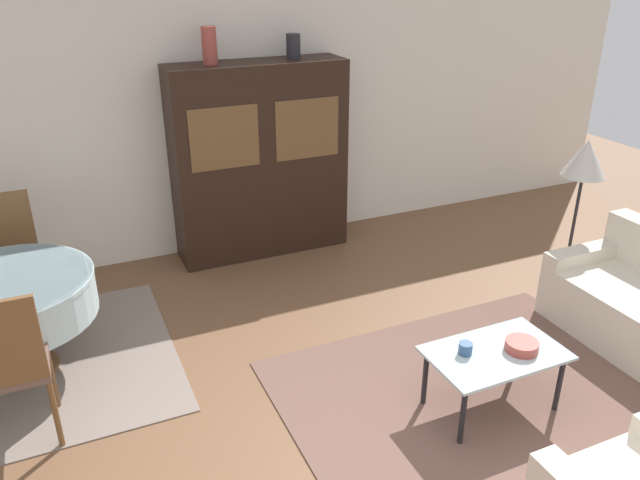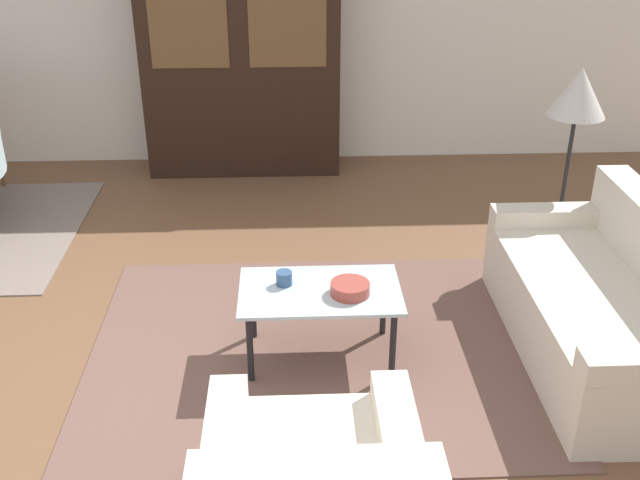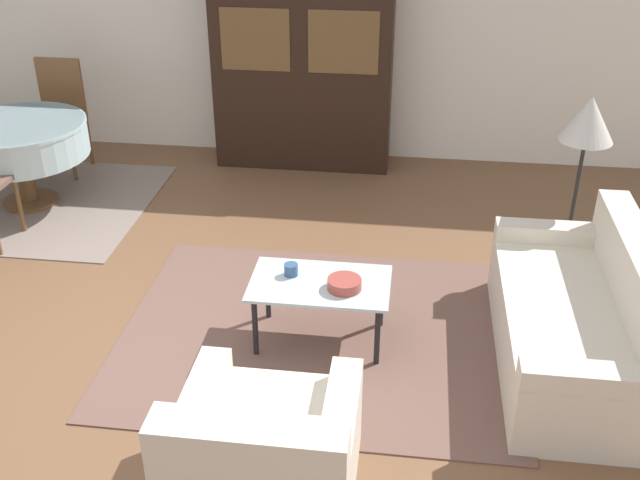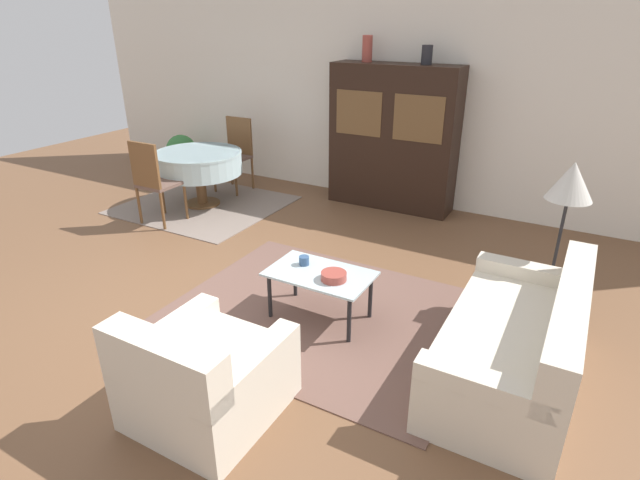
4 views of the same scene
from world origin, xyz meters
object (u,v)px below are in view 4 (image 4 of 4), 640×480
cup (304,261)px  vase_tall (367,49)px  vase_short (427,55)px  bowl (334,276)px  coffee_table (320,278)px  dining_chair_near (153,178)px  armchair (204,378)px  display_cabinet (393,138)px  dining_table (199,163)px  potted_plant (182,152)px  couch (517,345)px  dining_chair_far (236,150)px  floor_lamp (570,188)px

cup → vase_tall: vase_tall is taller
vase_short → bowl: bearing=-83.6°
coffee_table → dining_chair_near: size_ratio=0.83×
armchair → dining_chair_near: dining_chair_near is taller
vase_short → vase_tall: bearing=-180.0°
display_cabinet → dining_chair_near: bearing=-137.7°
cup → vase_tall: size_ratio=0.27×
dining_table → bowl: bearing=-30.4°
vase_short → potted_plant: (-3.96, -0.27, -1.64)m
couch → armchair: bearing=128.5°
cup → vase_short: bearing=89.7°
display_cabinet → dining_chair_near: 3.13m
dining_chair_far → bowl: size_ratio=4.98×
bowl → vase_short: bearing=96.4°
dining_chair_far → potted_plant: dining_chair_far is taller
armchair → bowl: armchair is taller
dining_chair_near → bowl: bearing=-17.5°
couch → cup: couch is taller
floor_lamp → cup: bearing=-151.3°
vase_short → cup: bearing=-90.3°
dining_chair_far → bowl: dining_chair_far is taller
couch → display_cabinet: size_ratio=0.93×
vase_tall → potted_plant: vase_tall is taller
couch → cup: 1.83m
dining_chair_near → dining_chair_far: (0.00, 1.63, 0.00)m
coffee_table → vase_tall: (-0.97, 2.98, 1.66)m
display_cabinet → dining_table: display_cabinet is taller
cup → dining_chair_near: bearing=162.7°
couch → potted_plant: (-5.76, 2.75, 0.07)m
floor_lamp → coffee_table: bearing=-147.1°
dining_chair_far → floor_lamp: size_ratio=0.77×
couch → vase_short: size_ratio=7.75×
display_cabinet → couch: bearing=-54.3°
cup → vase_short: vase_short is taller
dining_chair_near → bowl: size_ratio=4.98×
couch → dining_chair_near: 4.58m
floor_lamp → bowl: bearing=-143.2°
display_cabinet → dining_chair_near: size_ratio=1.78×
floor_lamp → bowl: (-1.55, -1.16, -0.67)m
dining_chair_near → vase_tall: (1.88, 2.09, 1.44)m
couch → potted_plant: 6.39m
display_cabinet → cup: bearing=-83.1°
coffee_table → dining_table: bearing=149.1°
display_cabinet → bowl: 3.15m
dining_chair_near → vase_short: (2.67, 2.09, 1.39)m
dining_chair_near → coffee_table: bearing=-17.4°
bowl → couch: bearing=0.8°
dining_table → dining_chair_far: bearing=90.0°
display_cabinet → dining_chair_near: (-2.30, -2.09, -0.34)m
floor_lamp → bowl: floor_lamp is taller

